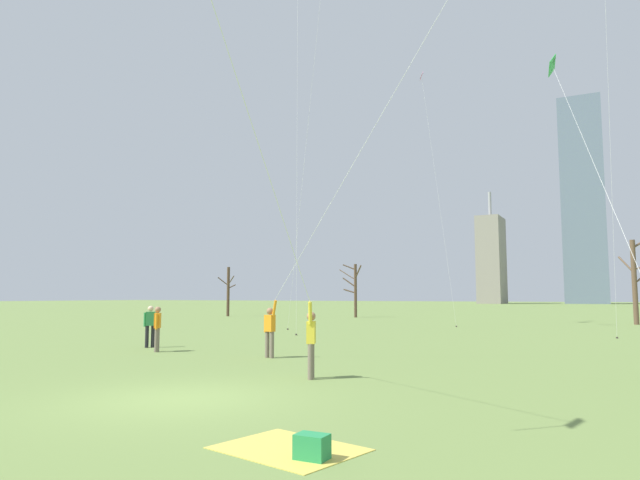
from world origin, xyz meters
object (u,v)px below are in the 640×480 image
Objects in this scene: kite_flyer_far_back_purple at (301,305)px; bare_tree_right_of_center at (228,291)px; distant_kite_drifting_right_pink at (426,107)px; bare_tree_center at (635,278)px; bystander_strolling_midfield at (150,324)px; picnic_spot at (302,448)px; bystander_far_off_by_trees at (157,327)px; kite_flyer_foreground_left_teal at (301,272)px; bare_tree_rightmost at (355,288)px; kite_flyer_foreground_right_green at (629,261)px.

bare_tree_right_of_center is at bearing 128.30° from kite_flyer_far_back_purple.
distant_kite_drifting_right_pink is 19.26m from bare_tree_center.
picnic_spot is (12.53, -10.45, -0.81)m from bystander_strolling_midfield.
distant_kite_drifting_right_pink is at bearing 82.23° from bystander_far_off_by_trees.
bystander_strolling_midfield is (-7.25, 0.94, -1.86)m from kite_flyer_foreground_left_teal.
bare_tree_center is (23.01, -3.12, 0.50)m from bare_tree_rightmost.
picnic_spot is 0.42× the size of bare_tree_rightmost.
kite_flyer_foreground_left_teal is 39.27m from bare_tree_right_of_center.
kite_flyer_foreground_right_green reaches higher than kite_flyer_far_back_purple.
distant_kite_drifting_right_pink is at bearing -44.05° from bare_tree_rightmost.
picnic_spot is 0.43× the size of bare_tree_right_of_center.
kite_flyer_foreground_left_teal reaches higher than picnic_spot.
bare_tree_rightmost is (-9.93, 9.61, -13.06)m from distant_kite_drifting_right_pink.
bare_tree_center is at bearing 87.69° from kite_flyer_foreground_right_green.
kite_flyer_foreground_right_green reaches higher than bystander_strolling_midfield.
bystander_far_off_by_trees is 0.33× the size of bare_tree_right_of_center.
bare_tree_right_of_center is (-24.99, 30.29, -0.24)m from kite_flyer_foreground_left_teal.
distant_kite_drifting_right_pink reaches higher than kite_flyer_far_back_purple.
bystander_far_off_by_trees is 1.00× the size of bystander_strolling_midfield.
kite_flyer_foreground_right_green is at bearing 9.06° from kite_flyer_foreground_left_teal.
picnic_spot is at bearing -60.84° from kite_flyer_far_back_purple.
bare_tree_right_of_center is (-34.35, 28.80, -0.42)m from kite_flyer_foreground_right_green.
distant_kite_drifting_right_pink is 3.75× the size of bare_tree_rightmost.
kite_flyer_far_back_purple is at bearing 119.16° from picnic_spot.
kite_flyer_foreground_right_green is 28.14m from distant_kite_drifting_right_pink.
bare_tree_rightmost reaches higher than picnic_spot.
bare_tree_center is at bearing 82.45° from picnic_spot.
kite_flyer_foreground_right_green is at bearing 69.65° from picnic_spot.
kite_flyer_foreground_right_green is at bearing -61.53° from distant_kite_drifting_right_pink.
picnic_spot is 50.07m from bare_tree_right_of_center.
bare_tree_right_of_center is at bearing -167.35° from bare_tree_rightmost.
kite_flyer_foreground_left_teal reaches higher than kite_flyer_foreground_right_green.
bystander_far_off_by_trees is 28.20m from distant_kite_drifting_right_pink.
kite_flyer_far_back_purple is 40.45m from bare_tree_rightmost.
kite_flyer_far_back_purple is 35.40m from bare_tree_center.
kite_flyer_far_back_purple is 9.33m from bystander_far_off_by_trees.
kite_flyer_far_back_purple is at bearing -29.10° from bystander_strolling_midfield.
bystander_far_off_by_trees is 0.25× the size of bare_tree_center.
kite_flyer_foreground_left_teal reaches higher than kite_flyer_far_back_purple.
picnic_spot is (-4.08, -11.01, -2.85)m from kite_flyer_foreground_right_green.
distant_kite_drifting_right_pink is at bearing 118.47° from kite_flyer_foreground_right_green.
bystander_far_off_by_trees is 14.48m from picnic_spot.
bare_tree_center reaches higher than picnic_spot.
kite_flyer_foreground_right_green is 8.22× the size of bystander_far_off_by_trees.
distant_kite_drifting_right_pink reaches higher than picnic_spot.
picnic_spot is 46.25m from bare_tree_rightmost.
bystander_strolling_midfield is 34.34m from bare_tree_right_of_center.
distant_kite_drifting_right_pink is 9.02× the size of picnic_spot.
bare_tree_right_of_center reaches higher than bystander_strolling_midfield.
picnic_spot is 0.32× the size of bare_tree_center.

